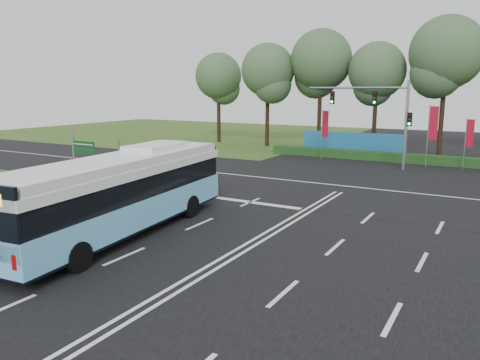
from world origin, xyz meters
name	(u,v)px	position (x,y,z in m)	size (l,w,h in m)	color
ground	(262,236)	(0.00, 0.00, 0.00)	(120.00, 120.00, 0.00)	#33541C
road_main	(262,235)	(0.00, 0.00, 0.02)	(20.00, 120.00, 0.04)	black
road_cross	(346,186)	(0.00, 12.00, 0.03)	(120.00, 14.00, 0.05)	black
bike_path	(18,213)	(-12.50, -3.00, 0.03)	(5.00, 18.00, 0.06)	black
kerb_strip	(49,219)	(-10.10, -3.00, 0.06)	(0.25, 18.00, 0.12)	gray
city_bus	(122,193)	(-5.29, -2.94, 1.88)	(4.01, 13.21, 3.73)	#64B7E7
pedestrian_signal	(119,164)	(-11.46, 3.28, 1.83)	(0.28, 0.41, 3.35)	gray
street_sign	(79,160)	(-10.63, -0.51, 2.64)	(1.64, 0.14, 4.21)	gray
banner_flag_left	(324,127)	(-5.44, 22.86, 2.93)	(0.65, 0.20, 4.50)	gray
banner_flag_mid	(432,127)	(3.60, 22.66, 3.28)	(0.70, 0.33, 5.07)	gray
banner_flag_right	(469,136)	(6.28, 23.16, 2.68)	(0.60, 0.07, 4.08)	gray
traffic_light_gantry	(383,110)	(0.21, 20.50, 4.66)	(8.41, 0.28, 7.00)	gray
hedge	(389,157)	(0.00, 24.50, 0.40)	(22.00, 1.20, 0.80)	#173814
blue_hoarding	(353,144)	(-4.00, 27.00, 1.10)	(10.00, 0.30, 2.20)	#1C6799
eucalyptus_row	(462,60)	(4.67, 30.63, 8.90)	(54.40, 9.87, 12.93)	black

